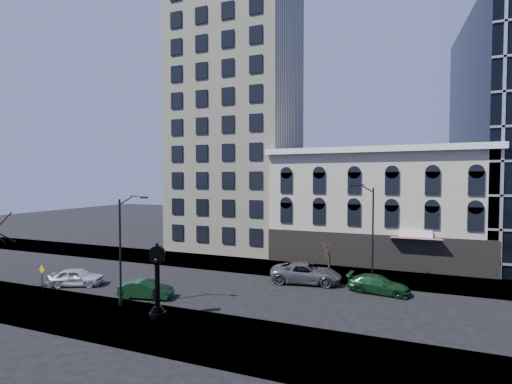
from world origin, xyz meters
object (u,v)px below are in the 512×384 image
at_px(street_lamp_near, 127,221).
at_px(warning_sign, 42,274).
at_px(car_near_a, 77,277).
at_px(car_near_b, 146,289).

height_order(street_lamp_near, warning_sign, street_lamp_near).
relative_size(street_lamp_near, warning_sign, 3.68).
xyz_separation_m(street_lamp_near, warning_sign, (-8.41, -0.11, -4.57)).
bearing_deg(car_near_a, car_near_b, -116.52).
distance_m(warning_sign, car_near_a, 2.85).
relative_size(warning_sign, car_near_a, 0.50).
bearing_deg(warning_sign, car_near_b, 25.72).
distance_m(street_lamp_near, car_near_b, 5.88).
distance_m(street_lamp_near, warning_sign, 9.57).
bearing_deg(street_lamp_near, car_near_b, 80.24).
bearing_deg(car_near_b, street_lamp_near, 169.78).
relative_size(street_lamp_near, car_near_b, 1.97).
distance_m(street_lamp_near, car_near_a, 9.71).
bearing_deg(car_near_b, car_near_a, 75.21).
xyz_separation_m(warning_sign, car_near_b, (8.38, 2.10, -0.95)).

